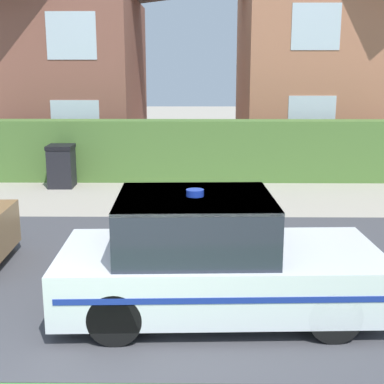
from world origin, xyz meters
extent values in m
cube|color=#424247|center=(0.00, 3.61, 0.01)|extent=(28.00, 6.00, 0.01)
cube|color=#4C7233|center=(1.23, 10.41, 0.83)|extent=(12.34, 0.74, 1.65)
cylinder|color=black|center=(2.48, 1.48, 0.32)|extent=(0.62, 0.22, 0.61)
cylinder|color=black|center=(2.43, 3.06, 0.32)|extent=(0.62, 0.22, 0.61)
cylinder|color=black|center=(0.04, 1.39, 0.32)|extent=(0.62, 0.22, 0.61)
cylinder|color=black|center=(-0.01, 2.98, 0.32)|extent=(0.62, 0.22, 0.61)
cube|color=silver|center=(1.23, 2.23, 0.51)|extent=(4.00, 1.92, 0.65)
cube|color=#232833|center=(0.92, 2.22, 1.17)|extent=(1.92, 1.67, 0.68)
cube|color=silver|center=(0.92, 2.22, 1.49)|extent=(1.92, 1.67, 0.04)
cube|color=navy|center=(1.26, 1.33, 0.56)|extent=(3.74, 0.13, 0.07)
cube|color=navy|center=(1.20, 3.13, 0.56)|extent=(3.74, 0.13, 0.07)
cylinder|color=#1933A5|center=(0.92, 2.22, 1.55)|extent=(0.22, 0.22, 0.08)
cube|color=brown|center=(-4.40, 14.55, 2.64)|extent=(6.59, 6.25, 5.28)
cube|color=silver|center=(-2.58, 11.41, 1.48)|extent=(1.40, 0.02, 1.30)
cube|color=silver|center=(-2.58, 11.41, 3.90)|extent=(1.40, 0.02, 1.30)
cube|color=#A86B4C|center=(6.59, 14.81, 2.82)|extent=(8.21, 5.76, 5.64)
cube|color=silver|center=(4.34, 11.92, 1.58)|extent=(1.40, 0.02, 1.30)
cube|color=silver|center=(4.34, 11.92, 4.18)|extent=(1.40, 0.02, 1.30)
cube|color=black|center=(-2.57, 9.53, 0.50)|extent=(0.63, 0.67, 1.00)
cube|color=black|center=(-2.57, 9.53, 1.05)|extent=(0.67, 0.71, 0.10)
camera|label=1|loc=(0.95, -4.04, 3.01)|focal=50.00mm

